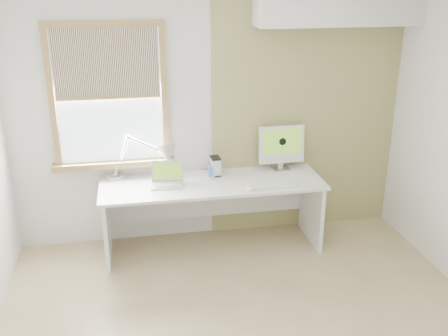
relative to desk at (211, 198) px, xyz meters
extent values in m
cube|color=tan|center=(0.06, -1.44, -0.54)|extent=(4.00, 3.50, 0.02)
cube|color=silver|center=(0.06, 0.32, 0.77)|extent=(4.00, 0.02, 2.60)
cube|color=#988D5B|center=(1.06, 0.30, 0.77)|extent=(2.00, 0.02, 2.60)
cube|color=white|center=(1.26, 0.13, 1.87)|extent=(1.60, 0.40, 0.42)
cube|color=olive|center=(-1.47, 0.28, 1.02)|extent=(0.06, 0.06, 1.42)
cube|color=olive|center=(-0.41, 0.28, 1.02)|extent=(0.06, 0.06, 1.42)
cube|color=olive|center=(-0.94, 0.28, 1.70)|extent=(1.00, 0.06, 0.06)
cube|color=olive|center=(-0.94, 0.26, 0.34)|extent=(1.20, 0.14, 0.06)
cube|color=#D1E2F9|center=(-0.94, 0.30, 1.02)|extent=(1.00, 0.01, 1.30)
cube|color=beige|center=(-0.94, 0.25, 1.34)|extent=(0.98, 0.02, 0.65)
cube|color=olive|center=(-0.94, 0.25, 1.02)|extent=(0.98, 0.03, 0.03)
cube|color=white|center=(0.00, -0.06, 0.18)|extent=(2.20, 0.70, 0.03)
cube|color=white|center=(-1.05, -0.06, -0.18)|extent=(0.04, 0.64, 0.70)
cube|color=white|center=(1.05, -0.06, -0.18)|extent=(0.04, 0.64, 0.70)
cube|color=white|center=(0.00, 0.26, -0.08)|extent=(2.08, 0.02, 0.48)
cylinder|color=silver|center=(-0.94, 0.25, 0.21)|extent=(0.22, 0.22, 0.03)
sphere|color=silver|center=(-0.94, 0.25, 0.23)|extent=(0.07, 0.07, 0.06)
cylinder|color=silver|center=(-0.87, 0.23, 0.42)|extent=(0.19, 0.07, 0.40)
sphere|color=silver|center=(-0.79, 0.22, 0.62)|extent=(0.06, 0.06, 0.05)
cylinder|color=silver|center=(-0.62, 0.16, 0.55)|extent=(0.35, 0.15, 0.16)
sphere|color=silver|center=(-0.45, 0.10, 0.49)|extent=(0.05, 0.05, 0.04)
cone|color=silver|center=(-0.42, 0.09, 0.46)|extent=(0.25, 0.29, 0.24)
cube|color=silver|center=(-0.44, -0.07, 0.20)|extent=(0.33, 0.25, 0.02)
cube|color=#B2B5B7|center=(-0.44, -0.07, 0.21)|extent=(0.27, 0.16, 0.00)
cube|color=silver|center=(-0.43, 0.03, 0.31)|extent=(0.31, 0.10, 0.20)
cube|color=#5C8621|center=(-0.43, 0.03, 0.31)|extent=(0.27, 0.08, 0.16)
cylinder|color=silver|center=(0.01, 0.05, 0.21)|extent=(0.08, 0.08, 0.02)
cube|color=silver|center=(0.01, 0.05, 0.27)|extent=(0.06, 0.01, 0.12)
cube|color=#194C99|center=(0.01, 0.04, 0.27)|extent=(0.05, 0.01, 0.08)
cube|color=silver|center=(0.06, 0.13, 0.29)|extent=(0.10, 0.15, 0.19)
cube|color=black|center=(0.06, 0.13, 0.38)|extent=(0.10, 0.15, 0.01)
cube|color=black|center=(0.06, 0.13, 0.20)|extent=(0.10, 0.15, 0.01)
cube|color=silver|center=(0.77, 0.15, 0.20)|extent=(0.18, 0.16, 0.01)
cube|color=silver|center=(0.77, 0.18, 0.28)|extent=(0.06, 0.02, 0.16)
cube|color=white|center=(0.77, 0.17, 0.47)|extent=(0.48, 0.10, 0.39)
cube|color=#5C8621|center=(0.77, 0.14, 0.51)|extent=(0.42, 0.04, 0.26)
cylinder|color=black|center=(0.77, 0.14, 0.51)|extent=(0.08, 0.01, 0.08)
cube|color=white|center=(0.58, -0.29, 0.20)|extent=(0.45, 0.14, 0.02)
cube|color=white|center=(0.58, -0.29, 0.21)|extent=(0.42, 0.11, 0.00)
ellipsoid|color=white|center=(0.33, -0.32, 0.21)|extent=(0.09, 0.13, 0.03)
camera|label=1|loc=(-0.74, -4.71, 2.13)|focal=41.33mm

